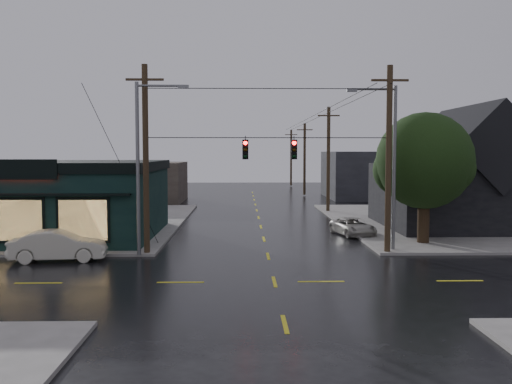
{
  "coord_description": "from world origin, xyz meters",
  "views": [
    {
      "loc": [
        -1.35,
        -23.96,
        5.53
      ],
      "look_at": [
        -0.68,
        4.37,
        3.54
      ],
      "focal_mm": 40.0,
      "sensor_mm": 36.0,
      "label": 1
    }
  ],
  "objects_px": {
    "utility_pole_nw": "(147,255)",
    "sedan_cream": "(58,246)",
    "corner_tree": "(425,161)",
    "suv_silver": "(353,227)",
    "utility_pole_ne": "(387,254)"
  },
  "relations": [
    {
      "from": "corner_tree",
      "to": "utility_pole_ne",
      "type": "distance_m",
      "value": 6.55
    },
    {
      "from": "corner_tree",
      "to": "utility_pole_ne",
      "type": "relative_size",
      "value": 0.76
    },
    {
      "from": "utility_pole_nw",
      "to": "sedan_cream",
      "type": "relative_size",
      "value": 2.14
    },
    {
      "from": "utility_pole_nw",
      "to": "suv_silver",
      "type": "xyz_separation_m",
      "value": [
        12.5,
        7.01,
        0.58
      ]
    },
    {
      "from": "utility_pole_nw",
      "to": "sedan_cream",
      "type": "height_order",
      "value": "utility_pole_nw"
    },
    {
      "from": "utility_pole_ne",
      "to": "suv_silver",
      "type": "xyz_separation_m",
      "value": [
        -0.5,
        7.01,
        0.58
      ]
    },
    {
      "from": "sedan_cream",
      "to": "suv_silver",
      "type": "bearing_deg",
      "value": -70.29
    },
    {
      "from": "corner_tree",
      "to": "utility_pole_ne",
      "type": "bearing_deg",
      "value": -133.92
    },
    {
      "from": "corner_tree",
      "to": "sedan_cream",
      "type": "height_order",
      "value": "corner_tree"
    },
    {
      "from": "utility_pole_ne",
      "to": "sedan_cream",
      "type": "bearing_deg",
      "value": -174.71
    },
    {
      "from": "corner_tree",
      "to": "utility_pole_nw",
      "type": "distance_m",
      "value": 16.97
    },
    {
      "from": "corner_tree",
      "to": "suv_silver",
      "type": "distance_m",
      "value": 6.86
    },
    {
      "from": "corner_tree",
      "to": "utility_pole_nw",
      "type": "height_order",
      "value": "corner_tree"
    },
    {
      "from": "sedan_cream",
      "to": "utility_pole_nw",
      "type": "bearing_deg",
      "value": -76.82
    },
    {
      "from": "sedan_cream",
      "to": "corner_tree",
      "type": "bearing_deg",
      "value": -84.56
    }
  ]
}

